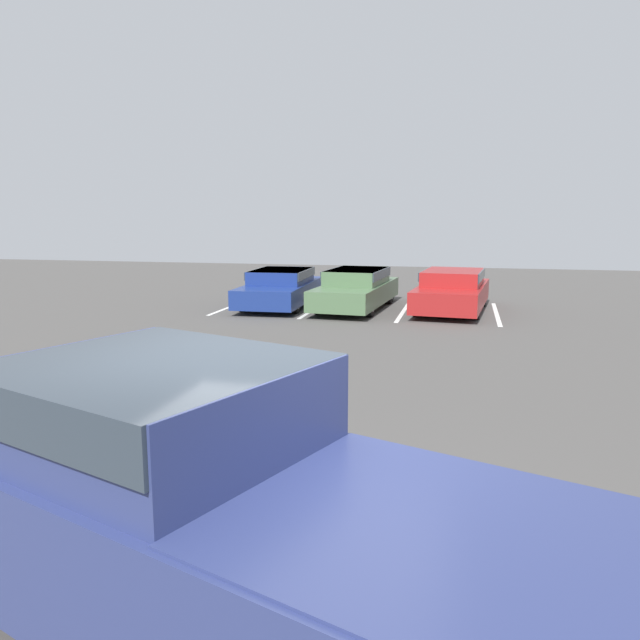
{
  "coord_description": "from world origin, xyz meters",
  "views": [
    {
      "loc": [
        1.28,
        -4.43,
        2.78
      ],
      "look_at": [
        -1.12,
        5.88,
        1.0
      ],
      "focal_mm": 35.0,
      "sensor_mm": 36.0,
      "label": 1
    }
  ],
  "objects": [
    {
      "name": "parked_sedan_c",
      "position": [
        0.95,
        14.08,
        0.64
      ],
      "size": [
        2.22,
        4.63,
        1.2
      ],
      "rotation": [
        0.0,
        0.0,
        -1.67
      ],
      "color": "maroon",
      "rests_on": "ground_plane"
    },
    {
      "name": "stall_stripe_c",
      "position": [
        -0.43,
        13.86,
        0.0
      ],
      "size": [
        0.12,
        4.36,
        0.01
      ],
      "primitive_type": "cube",
      "color": "white",
      "rests_on": "ground_plane"
    },
    {
      "name": "stall_stripe_a",
      "position": [
        -5.71,
        13.86,
        0.0
      ],
      "size": [
        0.12,
        4.36,
        0.01
      ],
      "primitive_type": "cube",
      "color": "white",
      "rests_on": "ground_plane"
    },
    {
      "name": "wheel_stop_curb",
      "position": [
        -3.03,
        16.61,
        0.07
      ],
      "size": [
        1.96,
        0.2,
        0.14
      ],
      "primitive_type": "cube",
      "color": "#B7B2A8",
      "rests_on": "ground_plane"
    },
    {
      "name": "parked_sedan_a",
      "position": [
        -4.24,
        13.97,
        0.61
      ],
      "size": [
        1.94,
        4.65,
        1.13
      ],
      "rotation": [
        0.0,
        0.0,
        -1.54
      ],
      "color": "navy",
      "rests_on": "ground_plane"
    },
    {
      "name": "pickup_truck",
      "position": [
        -0.47,
        -0.8,
        0.9
      ],
      "size": [
        5.9,
        3.81,
        1.81
      ],
      "rotation": [
        0.0,
        0.0,
        -0.36
      ],
      "color": "navy",
      "rests_on": "ground_plane"
    },
    {
      "name": "stall_stripe_b",
      "position": [
        -3.07,
        13.86,
        0.0
      ],
      "size": [
        0.12,
        4.36,
        0.01
      ],
      "primitive_type": "cube",
      "color": "white",
      "rests_on": "ground_plane"
    },
    {
      "name": "ground_plane",
      "position": [
        0.0,
        0.0,
        0.0
      ],
      "size": [
        60.0,
        60.0,
        0.0
      ],
      "primitive_type": "plane",
      "color": "#4C4947"
    },
    {
      "name": "stall_stripe_d",
      "position": [
        2.21,
        13.86,
        0.0
      ],
      "size": [
        0.12,
        4.36,
        0.01
      ],
      "primitive_type": "cube",
      "color": "white",
      "rests_on": "ground_plane"
    },
    {
      "name": "parked_sedan_b",
      "position": [
        -1.87,
        13.97,
        0.64
      ],
      "size": [
        2.05,
        4.87,
        1.19
      ],
      "rotation": [
        0.0,
        0.0,
        -1.64
      ],
      "color": "#4C6B47",
      "rests_on": "ground_plane"
    }
  ]
}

